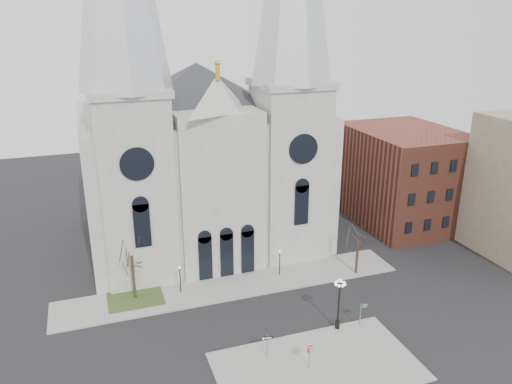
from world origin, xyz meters
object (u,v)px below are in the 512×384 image
object	(u,v)px
globe_lamp	(339,297)
one_way_sign	(267,342)
street_name_sign	(361,313)
stop_sign	(310,351)

from	to	relation	value
globe_lamp	one_way_sign	bearing A→B (deg)	-167.44
one_way_sign	street_name_sign	world-z (taller)	street_name_sign
one_way_sign	stop_sign	bearing A→B (deg)	-32.62
stop_sign	globe_lamp	world-z (taller)	globe_lamp
stop_sign	street_name_sign	world-z (taller)	street_name_sign
globe_lamp	street_name_sign	size ratio (longest dim) A/B	2.23
stop_sign	globe_lamp	size ratio (longest dim) A/B	0.43
globe_lamp	one_way_sign	size ratio (longest dim) A/B	2.41
one_way_sign	globe_lamp	bearing A→B (deg)	21.61
stop_sign	one_way_sign	size ratio (longest dim) A/B	1.05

